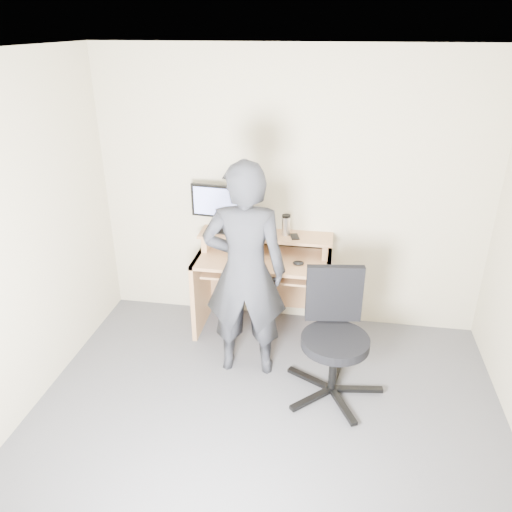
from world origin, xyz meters
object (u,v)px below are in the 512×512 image
(desk, at_px, (264,274))
(person, at_px, (245,272))
(office_chair, at_px, (334,330))
(monitor, at_px, (217,204))

(desk, distance_m, person, 0.74)
(office_chair, height_order, person, person)
(desk, relative_size, monitor, 2.59)
(monitor, relative_size, office_chair, 0.48)
(person, bearing_deg, monitor, -65.80)
(monitor, bearing_deg, desk, -2.20)
(office_chair, bearing_deg, desk, 121.31)
(desk, xyz_separation_m, person, (-0.05, -0.65, 0.34))
(monitor, xyz_separation_m, office_chair, (1.10, -0.87, -0.64))
(desk, relative_size, person, 0.67)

